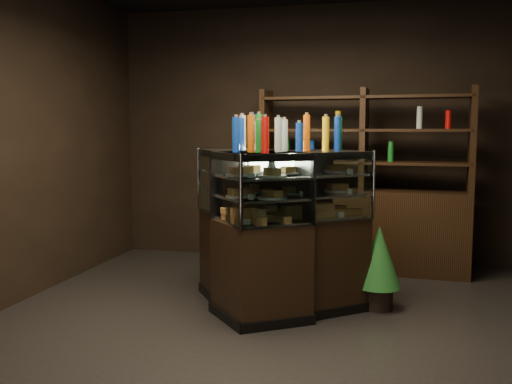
% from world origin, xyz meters
% --- Properties ---
extents(ground, '(5.00, 5.00, 0.00)m').
position_xyz_m(ground, '(0.00, 0.00, 0.00)').
color(ground, black).
rests_on(ground, ground).
extents(room_shell, '(5.02, 5.02, 3.01)m').
position_xyz_m(room_shell, '(0.00, 0.00, 1.94)').
color(room_shell, black).
rests_on(room_shell, ground).
extents(display_case, '(1.67, 1.41, 1.39)m').
position_xyz_m(display_case, '(-0.24, 0.47, 0.47)').
color(display_case, black).
rests_on(display_case, ground).
extents(food_display, '(1.27, 1.06, 0.43)m').
position_xyz_m(food_display, '(-0.24, 0.46, 1.01)').
color(food_display, gold).
rests_on(food_display, display_case).
extents(bottles_top, '(1.10, 0.92, 0.30)m').
position_xyz_m(bottles_top, '(-0.24, 0.47, 1.52)').
color(bottles_top, '#147223').
rests_on(bottles_top, display_case).
extents(potted_conifer, '(0.39, 0.39, 0.83)m').
position_xyz_m(potted_conifer, '(0.67, 0.69, 0.48)').
color(potted_conifer, black).
rests_on(potted_conifer, ground).
extents(back_shelving, '(2.29, 0.58, 2.00)m').
position_xyz_m(back_shelving, '(0.47, 2.05, 0.61)').
color(back_shelving, black).
rests_on(back_shelving, ground).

